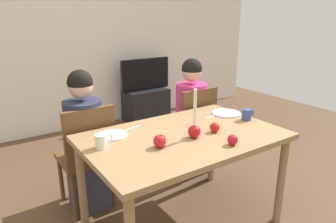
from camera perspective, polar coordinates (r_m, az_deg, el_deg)
The scene contains 19 objects.
ground_plane at distance 2.57m, azimuth 2.66°, elevation -20.01°, with size 7.68×7.68×0.00m, color brown.
back_wall at distance 4.40m, azimuth -18.27°, elevation 13.34°, with size 6.40×0.10×2.60m, color silver.
dining_table at distance 2.23m, azimuth 2.90°, elevation -6.30°, with size 1.40×0.90×0.75m.
chair_left at distance 2.57m, azimuth -14.69°, elevation -7.25°, with size 0.40×0.40×0.90m.
chair_right at distance 3.05m, azimuth 4.58°, elevation -2.65°, with size 0.40×0.40×0.90m.
person_left_child at distance 2.58m, azimuth -15.04°, elevation -5.82°, with size 0.30×0.30×1.17m.
person_right_child at distance 3.06m, azimuth 4.22°, elevation -1.46°, with size 0.30×0.30×1.17m.
tv_stand at distance 4.71m, azimuth -4.08°, elevation 1.26°, with size 0.64×0.40×0.48m, color black.
tv at distance 4.60m, azimuth -4.21°, elevation 6.89°, with size 0.79×0.05×0.46m.
candle_centerpiece at distance 2.12m, azimuth 4.90°, elevation -3.08°, with size 0.09×0.09×0.35m.
plate_left at distance 2.20m, azimuth -10.32°, elevation -4.35°, with size 0.21×0.21×0.01m, color silver.
plate_right at distance 2.68m, azimuth 10.74°, elevation -0.30°, with size 0.24×0.24×0.01m, color silver.
mug_left at distance 2.01m, azimuth -12.22°, elevation -5.37°, with size 0.12×0.08×0.09m.
mug_right at distance 2.56m, azimuth 14.41°, elevation -0.53°, with size 0.12×0.08×0.09m.
fork_left at distance 2.31m, azimuth -6.73°, elevation -3.18°, with size 0.18×0.01×0.01m, color silver.
fork_right at distance 2.57m, azimuth 7.97°, elevation -0.99°, with size 0.18×0.01×0.01m, color silver.
apple_near_candle at distance 2.06m, azimuth 11.89°, elevation -5.16°, with size 0.07×0.07×0.07m, color red.
apple_by_left_plate at distance 2.25m, azimuth 8.65°, elevation -2.93°, with size 0.07×0.07×0.07m, color red.
apple_by_right_mug at distance 1.97m, azimuth -1.53°, elevation -5.51°, with size 0.09×0.09×0.09m, color red.
Camera 1 is at (-1.23, -1.62, 1.57)m, focal length 32.90 mm.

